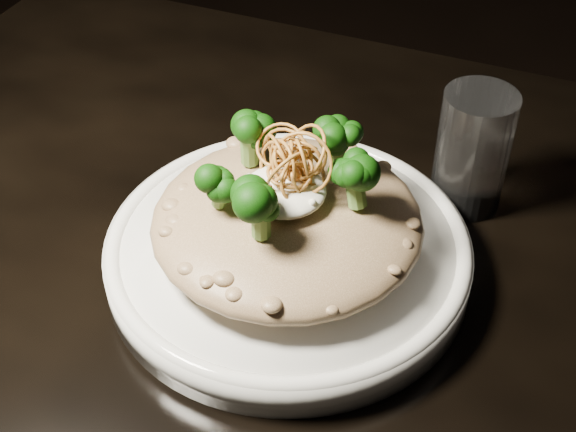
{
  "coord_description": "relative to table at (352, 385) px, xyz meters",
  "views": [
    {
      "loc": [
        0.1,
        -0.39,
        1.2
      ],
      "look_at": [
        -0.07,
        0.03,
        0.81
      ],
      "focal_mm": 50.0,
      "sensor_mm": 36.0,
      "label": 1
    }
  ],
  "objects": [
    {
      "name": "drinking_glass",
      "position": [
        0.04,
        0.16,
        0.14
      ],
      "size": [
        0.07,
        0.07,
        0.11
      ],
      "primitive_type": "cylinder",
      "rotation": [
        0.0,
        0.0,
        0.2
      ],
      "color": "silver",
      "rests_on": "table"
    },
    {
      "name": "plate",
      "position": [
        -0.07,
        0.03,
        0.1
      ],
      "size": [
        0.28,
        0.28,
        0.03
      ],
      "primitive_type": "cylinder",
      "color": "white",
      "rests_on": "table"
    },
    {
      "name": "shallots",
      "position": [
        -0.07,
        0.03,
        0.19
      ],
      "size": [
        0.05,
        0.05,
        0.03
      ],
      "primitive_type": null,
      "color": "brown",
      "rests_on": "cheese"
    },
    {
      "name": "broccoli",
      "position": [
        -0.07,
        0.03,
        0.18
      ],
      "size": [
        0.12,
        0.12,
        0.04
      ],
      "primitive_type": null,
      "color": "black",
      "rests_on": "risotto"
    },
    {
      "name": "table",
      "position": [
        0.0,
        0.0,
        0.0
      ],
      "size": [
        1.1,
        0.8,
        0.75
      ],
      "color": "black",
      "rests_on": "ground"
    },
    {
      "name": "risotto",
      "position": [
        -0.07,
        0.03,
        0.13
      ],
      "size": [
        0.21,
        0.21,
        0.05
      ],
      "primitive_type": "ellipsoid",
      "color": "brown",
      "rests_on": "plate"
    },
    {
      "name": "cheese",
      "position": [
        -0.07,
        0.02,
        0.17
      ],
      "size": [
        0.06,
        0.06,
        0.02
      ],
      "primitive_type": "ellipsoid",
      "color": "white",
      "rests_on": "risotto"
    }
  ]
}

